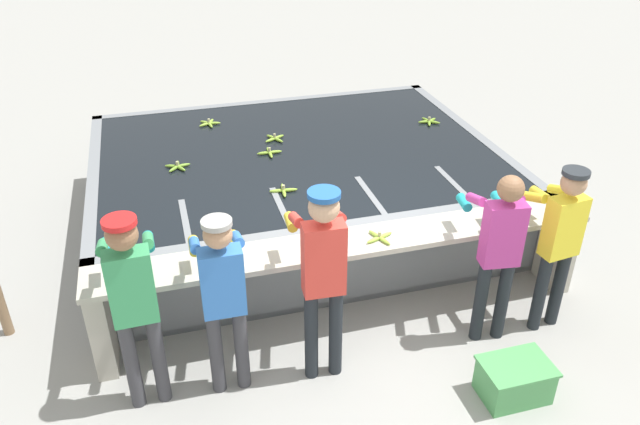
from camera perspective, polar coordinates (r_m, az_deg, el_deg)
The scene contains 18 objects.
ground_plane at distance 5.74m, azimuth 3.33°, elevation -11.09°, with size 80.00×80.00×0.00m, color #999993.
wash_tank at distance 7.22m, azimuth -2.10°, elevation 2.46°, with size 4.48×3.45×0.87m.
work_ledge at distance 5.52m, azimuth 2.77°, elevation -4.77°, with size 4.48×0.45×0.87m.
worker_0 at distance 4.71m, azimuth -16.71°, elevation -7.27°, with size 0.42×0.72×1.67m.
worker_1 at distance 4.73m, azimuth -8.89°, elevation -7.04°, with size 0.41×0.71×1.57m.
worker_2 at distance 4.74m, azimuth 0.26°, elevation -5.03°, with size 0.43×0.73×1.72m.
worker_3 at distance 5.38m, azimuth 16.06°, elevation -2.81°, with size 0.47×0.73×1.61m.
worker_4 at distance 5.68m, azimuth 20.97°, elevation -1.92°, with size 0.46×0.73×1.58m.
banana_bunch_floating_0 at distance 7.86m, azimuth -10.11°, elevation 8.04°, with size 0.27×0.27×0.08m.
banana_bunch_floating_1 at distance 6.80m, azimuth -12.90°, elevation 4.13°, with size 0.28×0.27×0.08m.
banana_bunch_floating_2 at distance 6.97m, azimuth -4.64°, elevation 5.50°, with size 0.28×0.28×0.08m.
banana_bunch_floating_3 at distance 6.16m, azimuth -3.36°, elevation 2.05°, with size 0.28×0.28×0.08m.
banana_bunch_floating_4 at distance 7.91m, azimuth 9.94°, elevation 8.21°, with size 0.27×0.28×0.08m.
banana_bunch_floating_5 at distance 7.32m, azimuth -4.16°, elevation 6.78°, with size 0.26×0.26×0.08m.
banana_bunch_ledge_0 at distance 5.41m, azimuth 5.46°, elevation -2.28°, with size 0.28×0.28×0.08m.
banana_bunch_ledge_1 at distance 5.26m, azimuth 0.82°, elevation -3.17°, with size 0.26×0.28×0.08m.
knife_0 at distance 5.84m, azimuth 15.91°, elevation -0.89°, with size 0.25×0.29×0.02m.
crate at distance 5.32m, azimuth 17.35°, elevation -14.41°, with size 0.55×0.39×0.32m.
Camera 1 is at (-1.49, -4.06, 3.77)m, focal length 35.00 mm.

